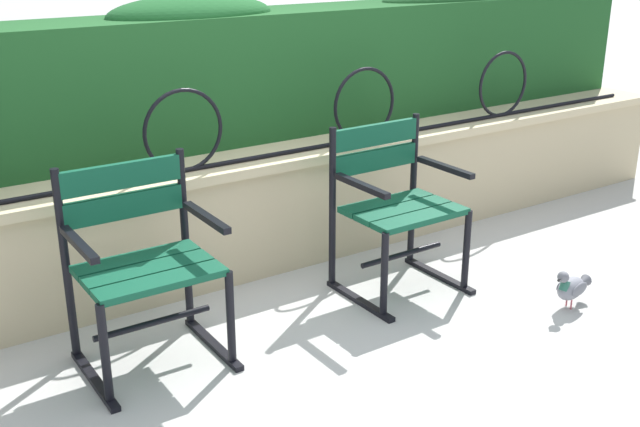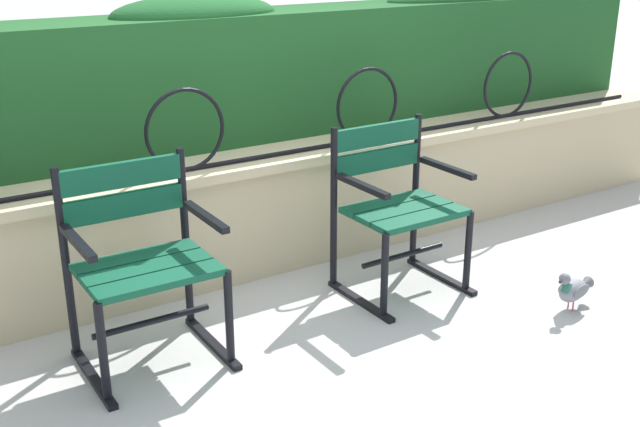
# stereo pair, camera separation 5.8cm
# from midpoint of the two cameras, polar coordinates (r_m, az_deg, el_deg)

# --- Properties ---
(ground_plane) EXTENTS (60.00, 60.00, 0.00)m
(ground_plane) POSITION_cam_midpoint_polar(r_m,az_deg,el_deg) (3.71, -0.01, -8.24)
(ground_plane) COLOR #B7B5AF
(stone_wall) EXTENTS (6.51, 0.41, 0.64)m
(stone_wall) POSITION_cam_midpoint_polar(r_m,az_deg,el_deg) (4.20, -6.06, -0.02)
(stone_wall) COLOR #C6B289
(stone_wall) RESTS_ON ground
(iron_arch_fence) EXTENTS (5.99, 0.02, 0.42)m
(iron_arch_fence) POSITION_cam_midpoint_polar(r_m,az_deg,el_deg) (3.87, -9.64, 5.67)
(iron_arch_fence) COLOR black
(iron_arch_fence) RESTS_ON stone_wall
(hedge_row) EXTENTS (6.38, 0.49, 0.84)m
(hedge_row) POSITION_cam_midpoint_polar(r_m,az_deg,el_deg) (4.39, -9.17, 10.17)
(hedge_row) COLOR #1E5123
(hedge_row) RESTS_ON stone_wall
(park_chair_left) EXTENTS (0.58, 0.52, 0.86)m
(park_chair_left) POSITION_cam_midpoint_polar(r_m,az_deg,el_deg) (3.34, -13.50, -3.31)
(park_chair_left) COLOR #0F4C33
(park_chair_left) RESTS_ON ground
(park_chair_right) EXTENTS (0.58, 0.53, 0.86)m
(park_chair_right) POSITION_cam_midpoint_polar(r_m,az_deg,el_deg) (3.95, 5.05, 0.82)
(park_chair_right) COLOR #0F4C33
(park_chair_right) RESTS_ON ground
(pigeon_near_chairs) EXTENTS (0.29, 0.13, 0.22)m
(pigeon_near_chairs) POSITION_cam_midpoint_polar(r_m,az_deg,el_deg) (4.01, 17.63, -5.17)
(pigeon_near_chairs) COLOR gray
(pigeon_near_chairs) RESTS_ON ground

